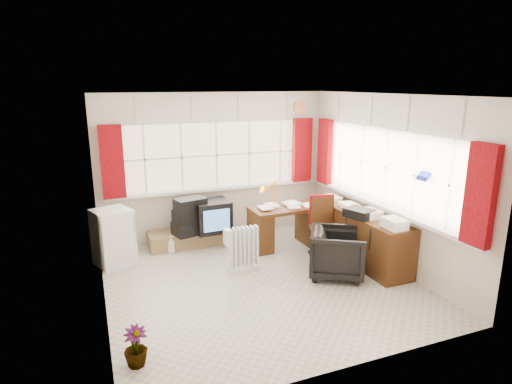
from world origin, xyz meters
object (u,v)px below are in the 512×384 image
Objects in this scene: office_chair at (337,253)px; desk_lamp at (274,188)px; mini_fridge at (113,237)px; task_chair at (322,224)px; crt_tv at (212,216)px; desk at (285,224)px; radiator at (243,253)px; tv_bench at (191,237)px; credenza at (359,234)px.

desk_lamp is at bearing 44.22° from office_chair.
task_chair is at bearing -14.70° from mini_fridge.
desk_lamp is at bearing -2.58° from mini_fridge.
crt_tv is at bearing 8.25° from mini_fridge.
task_chair is at bearing -55.14° from desk.
desk_lamp is at bearing 44.15° from radiator.
crt_tv is (-1.12, 0.49, 0.13)m from desk.
desk is 2.02× the size of crt_tv.
mini_fridge is (-1.71, 0.93, 0.16)m from radiator.
office_chair is at bearing -49.85° from tv_bench.
radiator is (-0.98, -0.67, -0.11)m from desk.
crt_tv is 0.69× the size of mini_fridge.
desk_lamp is 1.62m from office_chair.
office_chair is 0.53× the size of tv_bench.
desk_lamp reaches higher than mini_fridge.
desk is 1.39× the size of mini_fridge.
tv_bench is at bearing 159.43° from desk_lamp.
radiator is at bearing -145.75° from desk.
task_chair is 3.18m from mini_fridge.
desk is 0.84× the size of tv_bench.
office_chair is 0.77m from credenza.
desk is 0.59× the size of credenza.
desk_lamp is 0.46× the size of task_chair.
desk is at bearing -46.49° from desk_lamp.
radiator is at bearing -70.51° from tv_bench.
office_chair is at bearing -81.76° from desk.
desk_lamp is 0.31× the size of tv_bench.
radiator is 0.78× the size of mini_fridge.
desk_lamp is 0.59× the size of office_chair.
tv_bench is at bearing 71.56° from office_chair.
desk is at bearing 34.25° from radiator.
credenza is at bearing -46.62° from desk.
task_chair is 1.63× the size of crt_tv.
office_chair is at bearing -77.19° from desk_lamp.
desk_lamp is 0.22× the size of credenza.
mini_fridge is at bearing 174.41° from desk.
crt_tv is at bearing 67.50° from office_chair.
task_chair reaches higher than office_chair.
desk is 0.67m from task_chair.
mini_fridge reaches higher than tv_bench.
mini_fridge reaches higher than crt_tv.
desk is 1.79× the size of radiator.
radiator is at bearing 93.15° from office_chair.
radiator is (-1.17, 0.63, -0.07)m from office_chair.
radiator is at bearing -135.85° from desk_lamp.
desk_lamp is 0.52× the size of mini_fridge.
credenza reaches higher than radiator.
crt_tv reaches higher than tv_bench.
task_chair reaches higher than radiator.
desk_lamp reaches higher than credenza.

